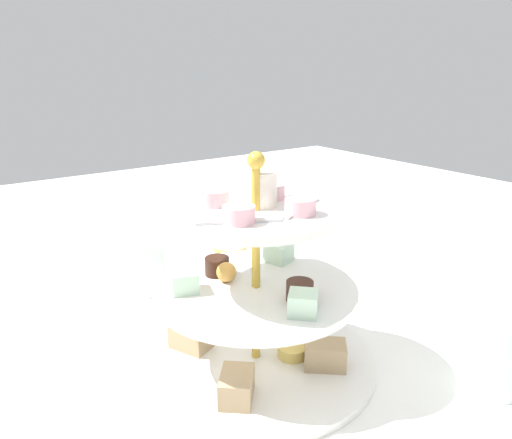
{
  "coord_description": "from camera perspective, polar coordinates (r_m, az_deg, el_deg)",
  "views": [
    {
      "loc": [
        -0.31,
        -0.43,
        0.35
      ],
      "look_at": [
        0.0,
        0.0,
        0.18
      ],
      "focal_mm": 35.34,
      "sensor_mm": 36.0,
      "label": 1
    }
  ],
  "objects": [
    {
      "name": "teacup_with_saucer",
      "position": [
        0.88,
        -2.95,
        -4.52
      ],
      "size": [
        0.09,
        0.09,
        0.05
      ],
      "color": "white",
      "rests_on": "ground_plane"
    },
    {
      "name": "tiered_serving_stand",
      "position": [
        0.6,
        0.03,
        -9.62
      ],
      "size": [
        0.29,
        0.29,
        0.26
      ],
      "color": "white",
      "rests_on": "ground_plane"
    },
    {
      "name": "water_glass_tall_right",
      "position": [
        0.63,
        25.63,
        -11.89
      ],
      "size": [
        0.07,
        0.07,
        0.13
      ],
      "primitive_type": "cylinder",
      "color": "silver",
      "rests_on": "ground_plane"
    },
    {
      "name": "butter_knife_right",
      "position": [
        0.89,
        12.51,
        -6.33
      ],
      "size": [
        0.09,
        0.16,
        0.0
      ],
      "primitive_type": "cube",
      "rotation": [
        0.0,
        0.0,
        8.32
      ],
      "color": "silver",
      "rests_on": "ground_plane"
    },
    {
      "name": "water_glass_short_left",
      "position": [
        0.82,
        -12.26,
        -5.36
      ],
      "size": [
        0.06,
        0.06,
        0.08
      ],
      "primitive_type": "cylinder",
      "color": "silver",
      "rests_on": "ground_plane"
    },
    {
      "name": "ground_plane",
      "position": [
        0.64,
        0.0,
        -15.95
      ],
      "size": [
        2.4,
        2.4,
        0.0
      ],
      "primitive_type": "plane",
      "color": "white"
    }
  ]
}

